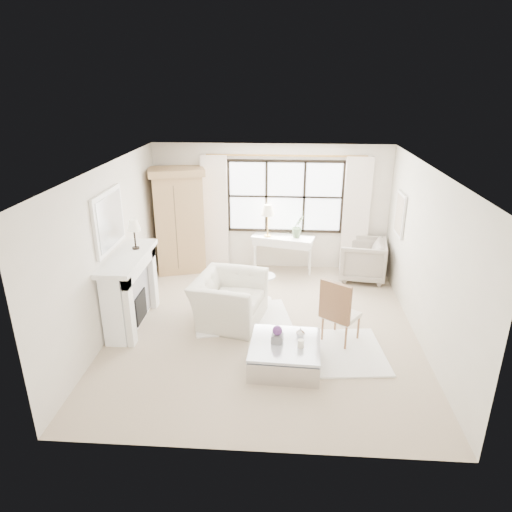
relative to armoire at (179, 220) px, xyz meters
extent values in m
plane|color=#BFA98E|center=(1.93, -2.39, -1.14)|extent=(5.50, 5.50, 0.00)
plane|color=white|center=(1.93, -2.39, 1.56)|extent=(5.50, 5.50, 0.00)
plane|color=white|center=(1.93, 0.36, 0.21)|extent=(5.00, 0.00, 5.00)
plane|color=beige|center=(1.93, -5.14, 0.21)|extent=(5.00, 0.00, 5.00)
plane|color=beige|center=(-0.57, -2.39, 0.21)|extent=(0.00, 5.50, 5.50)
plane|color=beige|center=(4.43, -2.39, 0.21)|extent=(0.00, 5.50, 5.50)
cube|color=white|center=(2.23, 0.34, 0.46)|extent=(2.40, 0.02, 1.50)
cylinder|color=#A67739|center=(2.23, 0.28, 1.33)|extent=(3.30, 0.04, 0.04)
cube|color=white|center=(0.73, 0.26, 0.10)|extent=(0.55, 0.10, 2.47)
cube|color=white|center=(3.73, 0.26, 0.10)|extent=(0.55, 0.10, 2.47)
cube|color=white|center=(-0.36, -2.39, -0.55)|extent=(0.34, 1.50, 1.18)
cube|color=silver|center=(-0.19, -2.39, -0.61)|extent=(0.03, 1.22, 0.97)
cube|color=black|center=(-0.18, -2.39, -0.82)|extent=(0.06, 0.52, 0.50)
cube|color=white|center=(-0.32, -2.39, 0.08)|extent=(0.58, 1.66, 0.08)
cube|color=white|center=(-0.54, -2.39, 0.70)|extent=(0.05, 1.15, 0.95)
cube|color=silver|center=(-0.51, -2.39, 0.70)|extent=(0.02, 1.00, 0.80)
cube|color=silver|center=(4.40, -0.69, 0.41)|extent=(0.04, 0.62, 0.82)
cube|color=#B4A38B|center=(4.38, -0.69, 0.41)|extent=(0.01, 0.52, 0.72)
cylinder|color=black|center=(-0.25, -2.09, 0.14)|extent=(0.12, 0.12, 0.03)
cylinder|color=black|center=(-0.25, -2.09, 0.30)|extent=(0.03, 0.03, 0.30)
cone|color=beige|center=(-0.25, -2.09, 0.54)|extent=(0.22, 0.22, 0.18)
cube|color=tan|center=(0.00, 0.00, -0.09)|extent=(1.13, 0.86, 2.10)
cube|color=tan|center=(0.00, 0.00, 1.03)|extent=(1.27, 0.99, 0.14)
cube|color=white|center=(2.20, 0.06, -0.46)|extent=(1.30, 0.69, 0.14)
cube|color=white|center=(2.20, 0.06, -0.37)|extent=(1.37, 0.74, 0.06)
cylinder|color=gold|center=(1.88, 0.06, -0.32)|extent=(0.14, 0.14, 0.03)
cylinder|color=gold|center=(1.88, 0.06, -0.08)|extent=(0.02, 0.02, 0.46)
cone|color=beige|center=(1.88, 0.06, 0.24)|extent=(0.28, 0.28, 0.22)
imported|color=#526B47|center=(2.51, 0.05, -0.10)|extent=(0.33, 0.32, 0.48)
cylinder|color=white|center=(1.89, -1.34, -1.12)|extent=(0.26, 0.26, 0.03)
cylinder|color=white|center=(1.89, -1.34, -0.89)|extent=(0.06, 0.06, 0.44)
cylinder|color=white|center=(1.89, -1.34, -0.65)|extent=(0.40, 0.40, 0.03)
cube|color=white|center=(1.53, -2.08, -1.13)|extent=(1.83, 1.46, 0.03)
cube|color=white|center=(2.92, -3.09, -1.12)|extent=(1.87, 1.48, 0.03)
imported|color=silver|center=(1.32, -2.17, -0.74)|extent=(1.32, 1.44, 0.81)
imported|color=#A4998B|center=(3.86, -0.19, -0.72)|extent=(1.05, 1.02, 0.84)
cube|color=silver|center=(3.17, -2.71, -0.68)|extent=(0.66, 0.65, 0.07)
cube|color=#90613C|center=(3.03, -2.89, -0.36)|extent=(0.42, 0.32, 0.60)
cube|color=silver|center=(2.29, -3.46, -0.98)|extent=(1.05, 1.05, 0.32)
cube|color=silver|center=(2.29, -3.46, -0.78)|extent=(1.05, 1.05, 0.04)
cube|color=slate|center=(2.18, -3.43, -0.70)|extent=(0.18, 0.18, 0.12)
sphere|color=#64317A|center=(2.18, -3.43, -0.57)|extent=(0.14, 0.14, 0.14)
cylinder|color=#EDE5CE|center=(2.51, -3.55, -0.70)|extent=(0.09, 0.09, 0.12)
imported|color=silver|center=(2.51, -3.26, -0.69)|extent=(0.16, 0.16, 0.14)
camera|label=1|loc=(2.25, -9.13, 2.79)|focal=32.00mm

